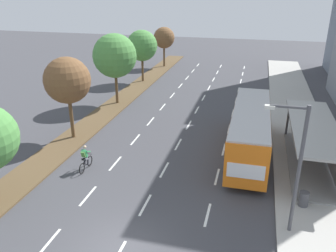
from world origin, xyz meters
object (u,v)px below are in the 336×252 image
bus_shelter (316,141)px  median_tree_fourth (142,46)px  median_tree_second (67,81)px  cyclist (85,159)px  median_tree_third (115,56)px  trash_bin (304,199)px  streetlight (296,162)px  bus (250,127)px  median_tree_fifth (164,38)px

bus_shelter → median_tree_fourth: (-18.05, 17.95, 2.65)m
median_tree_second → cyclist: bearing=-52.7°
median_tree_second → median_tree_third: bearing=89.6°
median_tree_second → median_tree_fourth: 17.90m
median_tree_fourth → trash_bin: size_ratio=7.40×
bus_shelter → streetlight: size_ratio=1.55×
median_tree_third → streetlight: bearing=-46.4°
cyclist → streetlight: 13.23m
bus_shelter → median_tree_fourth: 25.59m
bus → median_tree_second: median_tree_second is taller
median_tree_third → trash_bin: bearing=-40.2°
bus → median_tree_third: median_tree_third is taller
streetlight → cyclist: bearing=165.7°
bus_shelter → bus: (-4.28, 0.77, 0.20)m
median_tree_fourth → trash_bin: (16.97, -23.11, -3.95)m
median_tree_fifth → trash_bin: bearing=-62.6°
median_tree_fourth → streetlight: 30.02m
median_tree_third → median_tree_fifth: bearing=89.6°
median_tree_third → streetlight: median_tree_third is taller
median_tree_fourth → trash_bin: 28.95m
bus_shelter → trash_bin: bus_shelter is taller
bus_shelter → trash_bin: 5.43m
bus → trash_bin: bearing=-61.7°
median_tree_second → median_tree_third: (0.07, 8.95, 0.21)m
median_tree_third → trash_bin: 22.37m
cyclist → median_tree_fourth: (-3.48, 22.25, 3.73)m
cyclist → median_tree_second: median_tree_second is taller
bus_shelter → median_tree_second: bearing=179.8°
cyclist → streetlight: size_ratio=0.28×
bus_shelter → cyclist: bearing=-163.5°
median_tree_second → trash_bin: median_tree_second is taller
bus_shelter → median_tree_fifth: size_ratio=1.77×
median_tree_second → trash_bin: bearing=-17.2°
bus_shelter → cyclist: size_ratio=5.55×
streetlight → median_tree_fourth: bearing=122.1°
bus → trash_bin: bus is taller
bus_shelter → median_tree_third: median_tree_third is taller
median_tree_third → streetlight: 22.80m
median_tree_second → streetlight: bearing=-25.5°
median_tree_fourth → median_tree_second: bearing=-89.5°
median_tree_second → median_tree_fifth: bearing=89.6°
median_tree_fourth → streetlight: (15.94, -25.43, -0.63)m
streetlight → bus: bearing=104.7°
bus_shelter → median_tree_fifth: 32.28m
cyclist → median_tree_third: (-3.26, 13.30, 4.15)m
cyclist → median_tree_second: (-3.32, 4.35, 3.94)m
bus_shelter → streetlight: streetlight is taller
median_tree_second → bus: bearing=3.0°
bus_shelter → median_tree_third: size_ratio=1.45×
bus_shelter → median_tree_fourth: bearing=135.2°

